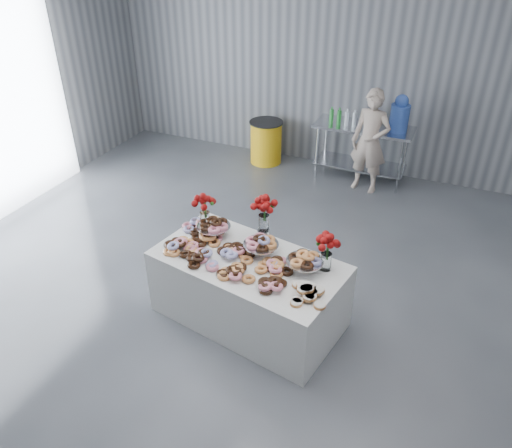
{
  "coord_description": "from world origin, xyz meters",
  "views": [
    {
      "loc": [
        1.8,
        -3.23,
        3.69
      ],
      "look_at": [
        0.09,
        0.7,
        1.0
      ],
      "focal_mm": 35.0,
      "sensor_mm": 36.0,
      "label": 1
    }
  ],
  "objects_px": {
    "prep_table": "(362,143)",
    "person": "(370,142)",
    "water_jug": "(400,115)",
    "trash_barrel": "(266,142)",
    "display_table": "(249,289)"
  },
  "relations": [
    {
      "from": "prep_table",
      "to": "person",
      "type": "distance_m",
      "value": 0.38
    },
    {
      "from": "prep_table",
      "to": "water_jug",
      "type": "distance_m",
      "value": 0.73
    },
    {
      "from": "trash_barrel",
      "to": "water_jug",
      "type": "bearing_deg",
      "value": 0.0
    },
    {
      "from": "display_table",
      "to": "person",
      "type": "bearing_deg",
      "value": 82.28
    },
    {
      "from": "water_jug",
      "to": "person",
      "type": "xyz_separation_m",
      "value": [
        -0.33,
        -0.3,
        -0.36
      ]
    },
    {
      "from": "display_table",
      "to": "water_jug",
      "type": "height_order",
      "value": "water_jug"
    },
    {
      "from": "water_jug",
      "to": "person",
      "type": "height_order",
      "value": "person"
    },
    {
      "from": "water_jug",
      "to": "trash_barrel",
      "type": "xyz_separation_m",
      "value": [
        -2.12,
        0.0,
        -0.78
      ]
    },
    {
      "from": "prep_table",
      "to": "trash_barrel",
      "type": "xyz_separation_m",
      "value": [
        -1.62,
        -0.0,
        -0.25
      ]
    },
    {
      "from": "person",
      "to": "trash_barrel",
      "type": "xyz_separation_m",
      "value": [
        -1.8,
        0.3,
        -0.42
      ]
    },
    {
      "from": "prep_table",
      "to": "trash_barrel",
      "type": "height_order",
      "value": "prep_table"
    },
    {
      "from": "display_table",
      "to": "prep_table",
      "type": "bearing_deg",
      "value": 85.53
    },
    {
      "from": "prep_table",
      "to": "person",
      "type": "xyz_separation_m",
      "value": [
        0.17,
        -0.3,
        0.17
      ]
    },
    {
      "from": "display_table",
      "to": "prep_table",
      "type": "height_order",
      "value": "prep_table"
    },
    {
      "from": "display_table",
      "to": "person",
      "type": "xyz_separation_m",
      "value": [
        0.46,
        3.39,
        0.41
      ]
    }
  ]
}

